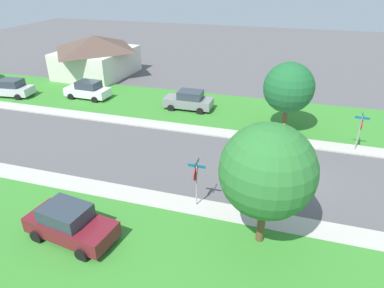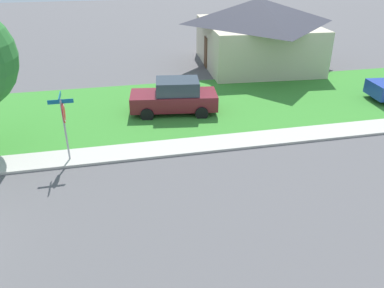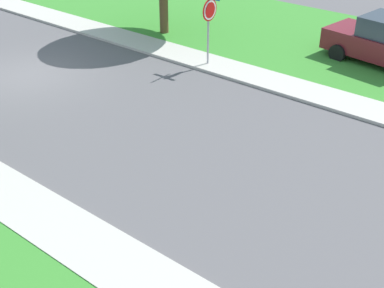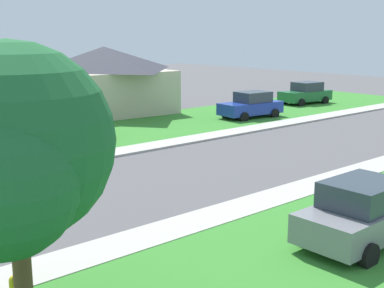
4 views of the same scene
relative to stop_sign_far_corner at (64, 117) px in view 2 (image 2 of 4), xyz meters
The scene contains 5 objects.
sidewalk_west 7.85m from the stop_sign_far_corner, 91.16° to the left, with size 1.40×56.00×0.10m, color #B7B2A8.
lawn_west 9.23m from the stop_sign_far_corner, 122.47° to the left, with size 8.00×56.00×0.08m, color #38842D.
stop_sign_far_corner is the anchor object (origin of this frame).
car_maroon_behind_trees 6.44m from the stop_sign_far_corner, 129.29° to the left, with size 2.49×4.51×1.76m.
house_left_setback 16.99m from the stop_sign_far_corner, 134.11° to the left, with size 9.53×8.42×4.60m.
Camera 2 is at (9.37, 6.19, 7.45)m, focal length 35.79 mm.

